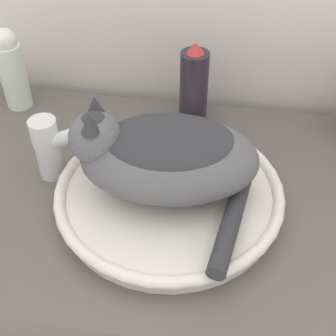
# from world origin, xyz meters

# --- Properties ---
(vanity_counter) EXTENTS (1.10, 0.55, 0.87)m
(vanity_counter) POSITION_xyz_m (0.00, 0.28, 0.44)
(vanity_counter) COLOR #56514C
(vanity_counter) RESTS_ON ground_plane
(sink_basin) EXTENTS (0.38, 0.38, 0.04)m
(sink_basin) POSITION_xyz_m (0.02, 0.25, 0.90)
(sink_basin) COLOR white
(sink_basin) RESTS_ON vanity_counter
(cat) EXTENTS (0.30, 0.27, 0.15)m
(cat) POSITION_xyz_m (0.01, 0.24, 0.98)
(cat) COLOR #56565B
(cat) RESTS_ON sink_basin
(faucet) EXTENTS (0.13, 0.05, 0.14)m
(faucet) POSITION_xyz_m (-0.19, 0.28, 0.94)
(faucet) COLOR silver
(faucet) RESTS_ON vanity_counter
(lotion_bottle_white) EXTENTS (0.05, 0.05, 0.17)m
(lotion_bottle_white) POSITION_xyz_m (-0.34, 0.49, 0.96)
(lotion_bottle_white) COLOR silver
(lotion_bottle_white) RESTS_ON vanity_counter
(hairspray_can_black) EXTENTS (0.06, 0.06, 0.18)m
(hairspray_can_black) POSITION_xyz_m (0.03, 0.49, 0.96)
(hairspray_can_black) COLOR #28232D
(hairspray_can_black) RESTS_ON vanity_counter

